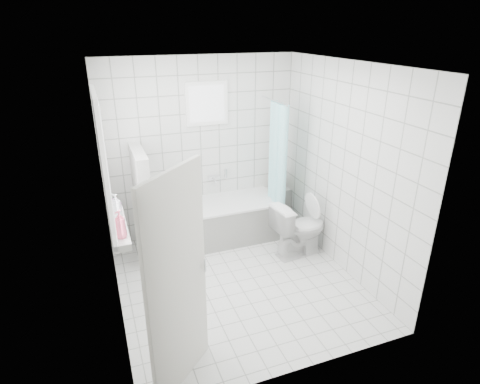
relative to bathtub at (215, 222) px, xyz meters
name	(u,v)px	position (x,y,z in m)	size (l,w,h in m)	color
ground	(237,281)	(-0.07, -1.12, -0.29)	(3.00, 3.00, 0.00)	white
ceiling	(237,64)	(-0.07, -1.12, 2.31)	(3.00, 3.00, 0.00)	white
wall_back	(201,149)	(-0.07, 0.38, 1.01)	(2.80, 0.02, 2.60)	white
wall_front	(302,250)	(-0.07, -2.62, 1.01)	(2.80, 0.02, 2.60)	white
wall_left	(107,203)	(-1.47, -1.12, 1.01)	(0.02, 3.00, 2.60)	white
wall_right	(343,170)	(1.33, -1.12, 1.01)	(0.02, 3.00, 2.60)	white
window_left	(106,165)	(-1.42, -0.82, 1.31)	(0.01, 0.90, 1.40)	white
window_back	(207,104)	(0.03, 0.33, 1.66)	(0.50, 0.01, 0.50)	white
window_sill	(119,227)	(-1.38, -0.82, 0.57)	(0.18, 1.02, 0.08)	white
door	(178,285)	(-1.03, -2.33, 0.71)	(0.04, 0.80, 2.00)	silver
bathtub	(215,222)	(0.00, 0.00, 0.00)	(1.88, 0.77, 0.58)	white
partition_wall	(143,204)	(-1.01, -0.05, 0.46)	(0.15, 0.85, 1.50)	white
tiled_ledge	(277,205)	(1.13, 0.25, -0.02)	(0.40, 0.24, 0.55)	white
toilet	(299,229)	(0.96, -0.80, 0.10)	(0.43, 0.76, 0.77)	white
curtain_rod	(274,101)	(0.88, -0.02, 1.71)	(0.02, 0.02, 0.80)	silver
shower_curtain	(276,166)	(0.88, -0.16, 0.81)	(0.14, 0.48, 1.78)	#4FE4EA
tub_faucet	(214,178)	(0.10, 0.33, 0.56)	(0.18, 0.06, 0.06)	silver
sill_bottles	(118,216)	(-1.37, -0.88, 0.74)	(0.18, 0.76, 0.31)	silver
ledge_bottles	(278,183)	(1.12, 0.22, 0.37)	(0.16, 0.19, 0.24)	blue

